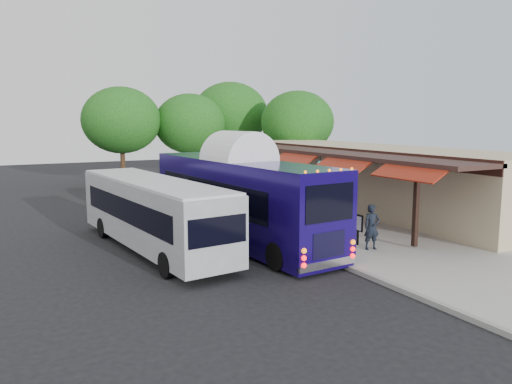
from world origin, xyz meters
TOP-DOWN VIEW (x-y plane):
  - ground at (0.00, 0.00)m, footprint 90.00×90.00m
  - sidewalk at (5.00, 4.00)m, footprint 10.00×40.00m
  - curb at (0.05, 4.00)m, footprint 0.20×40.00m
  - station_shelter at (8.38, 4.00)m, footprint 8.15×20.00m
  - coach_bus at (-1.45, 0.76)m, footprint 3.40×11.64m
  - city_bus at (-5.08, 1.06)m, footprint 3.35×10.55m
  - ped_a at (2.17, -3.37)m, footprint 0.71×0.54m
  - ped_b at (1.14, 7.82)m, footprint 1.05×0.93m
  - ped_c at (2.43, 1.81)m, footprint 1.14×0.69m
  - ped_d at (2.61, 12.32)m, footprint 1.47×1.24m
  - sign_board at (2.14, -2.58)m, footprint 0.07×0.56m
  - tree_left at (3.51, 19.95)m, footprint 5.58×5.58m
  - tree_mid at (7.94, 21.88)m, footprint 6.50×6.50m
  - tree_right at (10.89, 15.70)m, footprint 5.74×5.74m
  - tree_far at (-1.75, 20.52)m, footprint 5.90×5.90m

SIDE VIEW (x-z plane):
  - ground at x=0.00m, z-range 0.00..0.00m
  - sidewalk at x=5.00m, z-range 0.00..0.15m
  - curb at x=0.05m, z-range -0.01..0.15m
  - sign_board at x=2.14m, z-range 0.37..1.59m
  - ped_a at x=2.17m, z-range 0.15..1.89m
  - ped_c at x=2.43m, z-range 0.15..1.96m
  - ped_b at x=1.14m, z-range 0.15..1.97m
  - ped_d at x=2.61m, z-range 0.15..2.13m
  - city_bus at x=-5.08m, z-range 0.15..2.93m
  - station_shelter at x=8.38m, z-range 0.05..3.65m
  - coach_bus at x=-1.45m, z-range 0.14..3.81m
  - tree_left at x=3.51m, z-range 1.19..8.34m
  - tree_right at x=10.89m, z-range 1.23..8.58m
  - tree_far at x=-1.75m, z-range 1.26..8.82m
  - tree_mid at x=7.94m, z-range 1.39..9.71m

